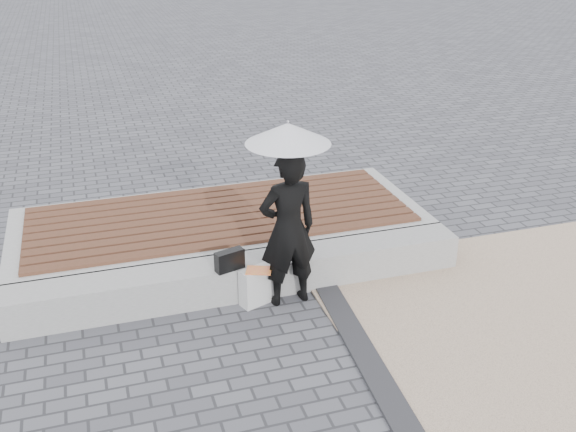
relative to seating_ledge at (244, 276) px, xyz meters
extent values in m
plane|color=#515156|center=(0.00, -1.60, -0.20)|extent=(80.00, 80.00, 0.00)
cube|color=#2A2A2D|center=(0.75, -2.10, -0.18)|extent=(0.61, 5.20, 0.04)
cube|color=#A4A39F|center=(0.00, 0.00, 0.00)|extent=(5.00, 0.45, 0.40)
cube|color=#A4A39F|center=(0.00, 1.20, 0.00)|extent=(5.00, 2.00, 0.40)
imported|color=black|center=(0.40, -0.31, 0.65)|extent=(0.65, 0.46, 1.70)
cylinder|color=#A1A1A5|center=(0.40, -0.31, 1.15)|extent=(0.02, 0.02, 0.84)
cone|color=silver|center=(0.40, -0.31, 1.68)|extent=(0.84, 0.84, 0.21)
sphere|color=#A1A1A5|center=(0.40, -0.31, 1.79)|extent=(0.03, 0.03, 0.03)
cube|color=black|center=(-0.19, -0.17, 0.31)|extent=(0.33, 0.20, 0.22)
cube|color=beige|center=(0.09, -0.25, 0.01)|extent=(0.43, 0.30, 0.41)
cube|color=#E62940|center=(0.09, -0.30, 0.22)|extent=(0.31, 0.27, 0.01)
camera|label=1|loc=(-1.46, -6.22, 3.63)|focal=41.79mm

